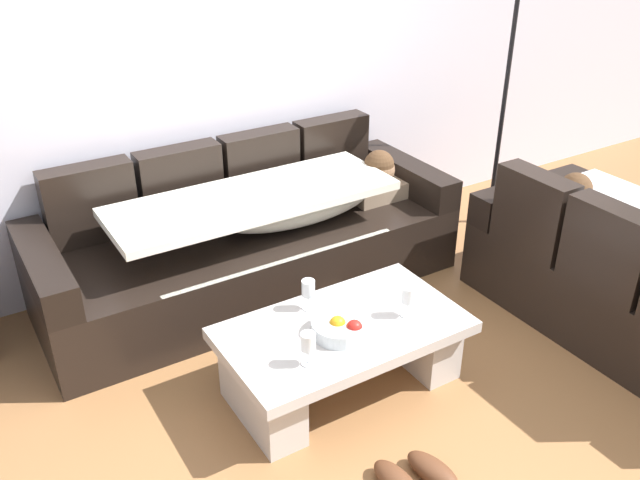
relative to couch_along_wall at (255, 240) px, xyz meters
name	(u,v)px	position (x,y,z in m)	size (l,w,h in m)	color
ground_plane	(428,437)	(0.06, -1.63, -0.33)	(14.00, 14.00, 0.00)	#92623A
back_wall	(218,56)	(0.06, 0.52, 1.02)	(9.00, 0.10, 2.70)	silver
couch_along_wall	(255,240)	(0.00, 0.00, 0.00)	(2.57, 0.92, 0.88)	black
couch_near_window	(638,281)	(1.59, -1.57, 0.01)	(0.92, 1.87, 0.88)	black
coffee_table	(343,348)	(-0.08, -1.11, -0.09)	(1.20, 0.68, 0.38)	beige
fruit_bowl	(341,327)	(-0.13, -1.16, 0.09)	(0.28, 0.28, 0.10)	silver
wine_glass_near_left	(308,343)	(-0.38, -1.28, 0.17)	(0.07, 0.07, 0.17)	silver
wine_glass_near_right	(408,296)	(0.24, -1.21, 0.17)	(0.07, 0.07, 0.17)	silver
wine_glass_far_back	(308,289)	(-0.15, -0.90, 0.17)	(0.07, 0.07, 0.17)	silver
floor_lamp	(507,78)	(1.86, -0.16, 0.79)	(0.33, 0.31, 1.95)	black
pair_of_shoes	(415,476)	(-0.16, -1.81, -0.28)	(0.32, 0.32, 0.09)	#59331E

